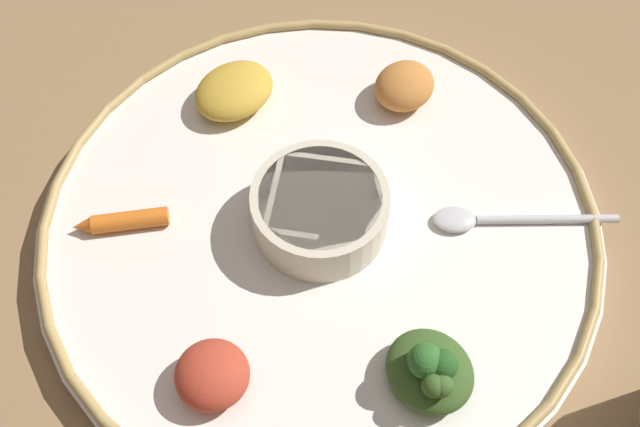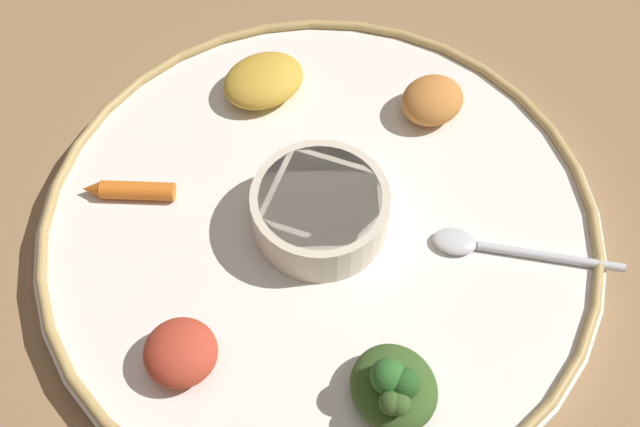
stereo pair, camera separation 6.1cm
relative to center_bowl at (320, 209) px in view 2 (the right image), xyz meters
The scene contains 10 objects.
ground_plane 0.04m from the center_bowl, ahead, with size 2.40×2.40×0.00m, color olive.
platter 0.03m from the center_bowl, ahead, with size 0.44×0.44×0.02m, color white.
platter_rim 0.02m from the center_bowl, ahead, with size 0.44×0.44×0.01m, color tan.
center_bowl is the anchor object (origin of this frame).
spoon 0.14m from the center_bowl, 122.34° to the left, with size 0.09×0.13×0.01m.
greens_pile 0.15m from the center_bowl, 62.03° to the left, with size 0.08×0.08×0.05m.
carrot_near_spoon 0.15m from the center_bowl, 57.34° to the right, with size 0.06×0.07×0.01m.
mound_lentil_yellow 0.14m from the center_bowl, 117.66° to the right, with size 0.07×0.06×0.03m, color gold.
mound_berbere_red 0.15m from the center_bowl, ahead, with size 0.05×0.05×0.03m, color #B73D28.
mound_squash 0.15m from the center_bowl, behind, with size 0.05×0.05×0.03m, color #C67A38.
Camera 2 is at (0.24, 0.22, 0.55)m, focal length 44.30 mm.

